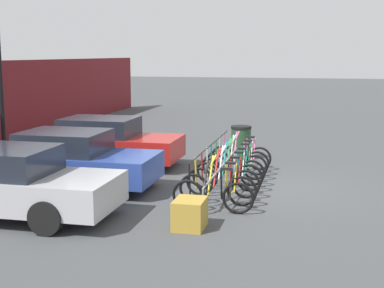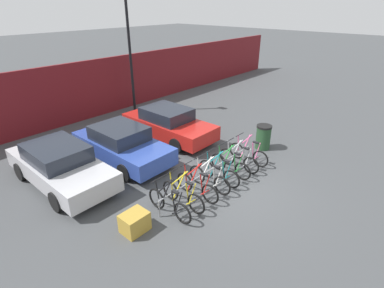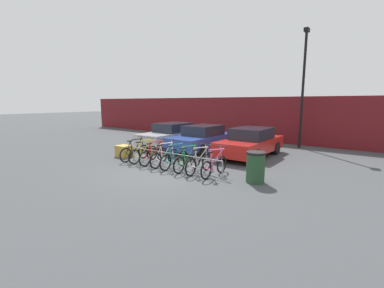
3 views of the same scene
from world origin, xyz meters
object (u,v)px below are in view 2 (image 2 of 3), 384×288
bicycle_yellow (183,195)px  cargo_crate (135,222)px  bicycle_pink (248,153)px  car_blue (122,144)px  bicycle_silver (239,160)px  lamp_post (129,44)px  bicycle_teal (219,172)px  trash_bin (263,137)px  bike_rack (211,171)px  car_red (168,123)px  bicycle_red (197,186)px  bicycle_white (209,179)px  car_silver (60,165)px  bicycle_green (230,165)px  bicycle_black (169,204)px

bicycle_yellow → cargo_crate: bearing=168.6°
bicycle_pink → car_blue: car_blue is taller
bicycle_silver → lamp_post: (1.55, 7.97, 3.29)m
bicycle_teal → trash_bin: bearing=0.8°
bike_rack → car_blue: bearing=104.9°
trash_bin → car_blue: bearing=142.1°
car_red → trash_bin: size_ratio=4.30×
bicycle_red → car_red: 4.77m
bicycle_pink → lamp_post: bearing=81.8°
bicycle_white → car_silver: 5.01m
bicycle_red → lamp_post: (3.91, 7.97, 3.29)m
car_red → car_blue: bearing=-175.5°
bicycle_silver → trash_bin: bicycle_silver is taller
bicycle_yellow → bicycle_teal: size_ratio=1.00×
trash_bin → bicycle_green: bearing=-175.8°
lamp_post → bike_rack: bearing=-111.0°
bicycle_teal → bicycle_pink: bearing=-2.5°
car_blue → lamp_post: size_ratio=0.64×
bicycle_white → bicycle_teal: (0.52, 0.00, 0.00)m
bicycle_black → car_red: size_ratio=0.39×
bicycle_black → bicycle_green: size_ratio=1.00×
bicycle_silver → bicycle_teal: bearing=176.2°
bicycle_yellow → bicycle_green: (2.46, 0.00, 0.00)m
bicycle_yellow → car_blue: (0.59, 3.75, 0.31)m
bicycle_yellow → car_red: car_red is taller
bike_rack → car_silver: 5.06m
car_silver → car_red: same height
car_silver → bicycle_pink: bearing=-36.1°
bicycle_white → bicycle_green: same height
bike_rack → bicycle_pink: size_ratio=2.80×
cargo_crate → car_blue: bearing=57.5°
cargo_crate → bicycle_black: bearing=-12.0°
bicycle_green → car_blue: (-1.87, 3.75, 0.31)m
bike_rack → car_blue: size_ratio=1.13×
bicycle_silver → cargo_crate: 4.67m
bicycle_red → car_blue: (-0.06, 3.75, 0.31)m
car_blue → car_silver: bearing=174.6°
lamp_post → trash_bin: (0.59, -7.78, -3.15)m
bike_rack → bicycle_red: 0.92m
bicycle_white → car_silver: bearing=129.1°
bicycle_teal → car_blue: size_ratio=0.40×
bicycle_white → bicycle_red: bearing=-178.3°
lamp_post → trash_bin: lamp_post is taller
bicycle_black → bicycle_green: (3.04, 0.00, 0.00)m
bicycle_teal → bicycle_green: size_ratio=1.00×
bicycle_teal → bicycle_silver: 1.22m
bicycle_yellow → bicycle_white: (1.27, 0.00, 0.00)m
bicycle_yellow → bicycle_white: size_ratio=1.00×
bicycle_red → lamp_post: 9.47m
bicycle_silver → bicycle_black: bearing=176.2°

